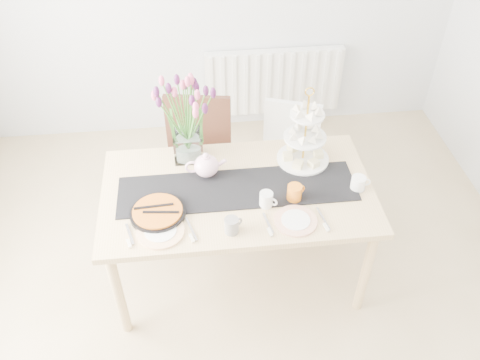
{
  "coord_description": "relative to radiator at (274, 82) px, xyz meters",
  "views": [
    {
      "loc": [
        -0.23,
        -1.66,
        2.79
      ],
      "look_at": [
        0.01,
        0.47,
        0.87
      ],
      "focal_mm": 38.0,
      "sensor_mm": 36.0,
      "label": 1
    }
  ],
  "objects": [
    {
      "name": "room_shell",
      "position": [
        -0.5,
        -2.19,
        0.85
      ],
      "size": [
        4.5,
        4.5,
        4.5
      ],
      "color": "tan",
      "rests_on": "ground"
    },
    {
      "name": "radiator",
      "position": [
        0.0,
        0.0,
        0.0
      ],
      "size": [
        1.2,
        0.08,
        0.6
      ],
      "primitive_type": "cube",
      "color": "white",
      "rests_on": "room_shell"
    },
    {
      "name": "dining_table",
      "position": [
        -0.5,
        -1.67,
        0.22
      ],
      "size": [
        1.6,
        0.9,
        0.75
      ],
      "color": "tan",
      "rests_on": "ground"
    },
    {
      "name": "chair_brown",
      "position": [
        -0.72,
        -1.04,
        0.09
      ],
      "size": [
        0.53,
        0.53,
        0.93
      ],
      "rotation": [
        0.0,
        0.0,
        -0.17
      ],
      "color": "#3A1D15",
      "rests_on": "ground"
    },
    {
      "name": "chair_white",
      "position": [
        -0.06,
        -1.02,
        0.03
      ],
      "size": [
        0.52,
        0.52,
        0.83
      ],
      "rotation": [
        0.0,
        0.0,
        -0.34
      ],
      "color": "white",
      "rests_on": "ground"
    },
    {
      "name": "table_runner",
      "position": [
        -0.5,
        -1.67,
        0.3
      ],
      "size": [
        1.4,
        0.35,
        0.01
      ],
      "primitive_type": "cube",
      "color": "black",
      "rests_on": "dining_table"
    },
    {
      "name": "tulip_vase",
      "position": [
        -0.77,
        -1.33,
        0.66
      ],
      "size": [
        0.65,
        0.65,
        0.56
      ],
      "rotation": [
        0.0,
        0.0,
        0.29
      ],
      "color": "silver",
      "rests_on": "dining_table"
    },
    {
      "name": "cake_stand",
      "position": [
        -0.06,
        -1.45,
        0.44
      ],
      "size": [
        0.33,
        0.33,
        0.48
      ],
      "rotation": [
        0.0,
        0.0,
        0.13
      ],
      "color": "gold",
      "rests_on": "dining_table"
    },
    {
      "name": "teapot",
      "position": [
        -0.67,
        -1.53,
        0.37
      ],
      "size": [
        0.24,
        0.2,
        0.16
      ],
      "primitive_type": null,
      "rotation": [
        0.0,
        0.0,
        0.02
      ],
      "color": "white",
      "rests_on": "dining_table"
    },
    {
      "name": "cream_jug",
      "position": [
        0.2,
        -1.74,
        0.34
      ],
      "size": [
        0.09,
        0.09,
        0.08
      ],
      "primitive_type": "cylinder",
      "rotation": [
        0.0,
        0.0,
        -0.07
      ],
      "color": "white",
      "rests_on": "dining_table"
    },
    {
      "name": "tart_tin",
      "position": [
        -0.96,
        -1.83,
        0.32
      ],
      "size": [
        0.31,
        0.31,
        0.04
      ],
      "rotation": [
        0.0,
        0.0,
        -0.38
      ],
      "color": "black",
      "rests_on": "dining_table"
    },
    {
      "name": "mug_grey",
      "position": [
        -0.57,
        -2.0,
        0.35
      ],
      "size": [
        0.11,
        0.11,
        0.09
      ],
      "primitive_type": "cylinder",
      "rotation": [
        0.0,
        0.0,
        0.53
      ],
      "color": "gray",
      "rests_on": "dining_table"
    },
    {
      "name": "mug_white",
      "position": [
        -0.35,
        -1.82,
        0.35
      ],
      "size": [
        0.11,
        0.11,
        0.09
      ],
      "primitive_type": "cylinder",
      "rotation": [
        0.0,
        0.0,
        -0.6
      ],
      "color": "silver",
      "rests_on": "dining_table"
    },
    {
      "name": "mug_orange",
      "position": [
        -0.19,
        -1.79,
        0.35
      ],
      "size": [
        0.11,
        0.11,
        0.1
      ],
      "primitive_type": "cylinder",
      "rotation": [
        0.0,
        0.0,
        0.49
      ],
      "color": "orange",
      "rests_on": "dining_table"
    },
    {
      "name": "plate_left",
      "position": [
        -0.95,
        -1.97,
        0.31
      ],
      "size": [
        0.32,
        0.32,
        0.01
      ],
      "primitive_type": "cylinder",
      "rotation": [
        0.0,
        0.0,
        0.29
      ],
      "color": "white",
      "rests_on": "dining_table"
    },
    {
      "name": "plate_right",
      "position": [
        -0.21,
        -1.97,
        0.31
      ],
      "size": [
        0.28,
        0.28,
        0.01
      ],
      "primitive_type": "cylinder",
      "rotation": [
        0.0,
        0.0,
        0.18
      ],
      "color": "white",
      "rests_on": "dining_table"
    }
  ]
}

